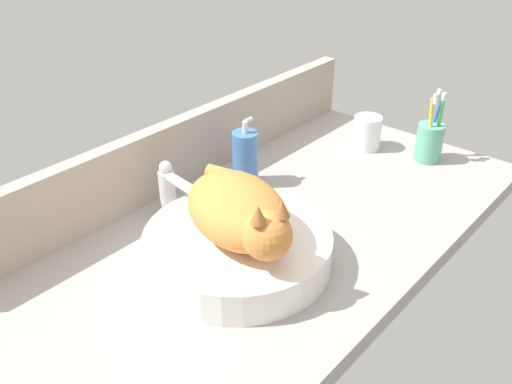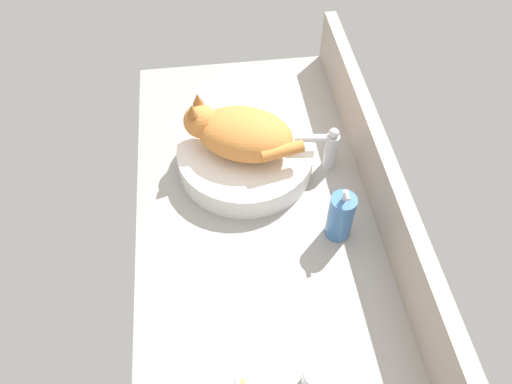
# 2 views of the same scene
# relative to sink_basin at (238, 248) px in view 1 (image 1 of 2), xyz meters

# --- Properties ---
(ground_plane) EXTENTS (1.23, 0.63, 0.04)m
(ground_plane) POSITION_rel_sink_basin_xyz_m (0.16, 0.02, -0.05)
(ground_plane) COLOR #9E9993
(backsplash_panel) EXTENTS (1.23, 0.04, 0.16)m
(backsplash_panel) POSITION_rel_sink_basin_xyz_m (0.16, 0.32, 0.05)
(backsplash_panel) COLOR #AD9E8E
(backsplash_panel) RESTS_ON ground_plane
(sink_basin) EXTENTS (0.36, 0.36, 0.07)m
(sink_basin) POSITION_rel_sink_basin_xyz_m (0.00, 0.00, 0.00)
(sink_basin) COLOR white
(sink_basin) RESTS_ON ground_plane
(cat) EXTENTS (0.25, 0.30, 0.14)m
(cat) POSITION_rel_sink_basin_xyz_m (-0.00, -0.01, 0.09)
(cat) COLOR orange
(cat) RESTS_ON sink_basin
(faucet) EXTENTS (0.04, 0.12, 0.14)m
(faucet) POSITION_rel_sink_basin_xyz_m (0.02, 0.22, 0.04)
(faucet) COLOR silver
(faucet) RESTS_ON ground_plane
(soap_dispenser) EXTENTS (0.06, 0.06, 0.17)m
(soap_dispenser) POSITION_rel_sink_basin_xyz_m (0.25, 0.20, 0.03)
(soap_dispenser) COLOR #3F72B2
(soap_dispenser) RESTS_ON ground_plane
(toothbrush_cup) EXTENTS (0.07, 0.07, 0.19)m
(toothbrush_cup) POSITION_rel_sink_basin_xyz_m (0.65, -0.08, 0.02)
(toothbrush_cup) COLOR #5BB28E
(toothbrush_cup) RESTS_ON ground_plane
(water_glass) EXTENTS (0.08, 0.08, 0.09)m
(water_glass) POSITION_rel_sink_basin_xyz_m (0.61, 0.08, 0.01)
(water_glass) COLOR white
(water_glass) RESTS_ON ground_plane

